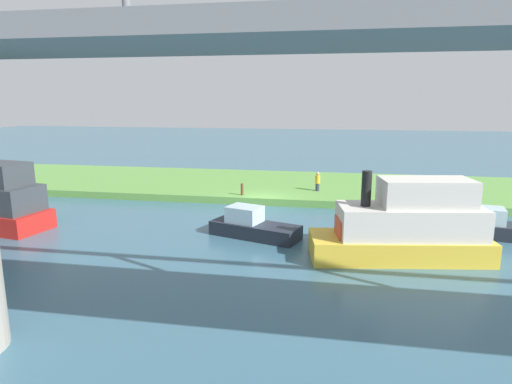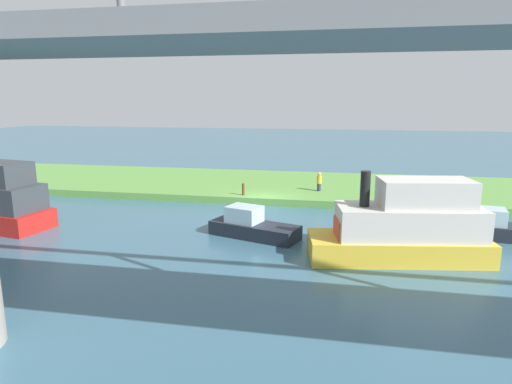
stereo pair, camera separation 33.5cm
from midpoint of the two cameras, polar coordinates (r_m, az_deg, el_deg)
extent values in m
plane|color=#386075|center=(30.18, 0.25, -1.77)|extent=(160.00, 160.00, 0.00)
cube|color=#5B9342|center=(35.92, 1.94, 0.83)|extent=(80.00, 12.00, 0.50)
cylinder|color=#2D334C|center=(32.86, 7.59, 0.63)|extent=(0.29, 0.29, 0.55)
cylinder|color=gold|center=(32.75, 7.61, 1.62)|extent=(0.49, 0.49, 0.60)
sphere|color=tan|center=(32.68, 7.63, 2.34)|extent=(0.24, 0.24, 0.24)
cylinder|color=brown|center=(31.07, -2.09, 0.35)|extent=(0.20, 0.20, 0.83)
cube|color=#1E232D|center=(23.35, -0.53, -4.91)|extent=(5.01, 3.10, 0.73)
cube|color=silver|center=(23.44, -1.88, -2.85)|extent=(2.04, 1.82, 0.84)
cube|color=gold|center=(21.18, 17.34, -6.79)|extent=(8.18, 3.85, 1.05)
cube|color=beige|center=(20.96, 18.69, -3.57)|extent=(6.59, 3.34, 1.40)
cube|color=beige|center=(20.86, 20.53, -0.07)|extent=(4.20, 2.60, 1.22)
cylinder|color=black|center=(20.11, 13.50, 0.44)|extent=(0.44, 0.44, 1.57)
cube|color=#D84C2D|center=(20.42, 11.82, -4.48)|extent=(1.63, 1.78, 0.79)
cube|color=#195199|center=(25.38, 16.23, -4.16)|extent=(4.05, 1.70, 0.62)
cube|color=silver|center=(25.12, 15.14, -2.70)|extent=(1.50, 1.23, 0.70)
cube|color=#1E232D|center=(26.38, 28.31, -4.40)|extent=(4.89, 2.41, 0.73)
cube|color=silver|center=(26.10, 27.13, -2.67)|extent=(1.88, 1.59, 0.83)
camera|label=1|loc=(0.17, -90.39, -0.08)|focal=31.22mm
camera|label=2|loc=(0.17, 89.61, 0.08)|focal=31.22mm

